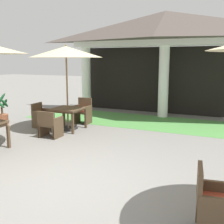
# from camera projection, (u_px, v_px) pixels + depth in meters

# --- Properties ---
(ground_plane) EXTENTS (60.00, 60.00, 0.00)m
(ground_plane) POSITION_uv_depth(u_px,v_px,m) (66.00, 184.00, 5.42)
(ground_plane) COLOR gray
(background_pavilion) EXTENTS (8.39, 2.41, 4.18)m
(background_pavilion) POSITION_uv_depth(u_px,v_px,m) (166.00, 37.00, 11.24)
(background_pavilion) COLOR white
(background_pavilion) RESTS_ON ground
(lawn_strip) EXTENTS (10.19, 2.54, 0.01)m
(lawn_strip) POSITION_uv_depth(u_px,v_px,m) (154.00, 122.00, 10.63)
(lawn_strip) COLOR #519347
(lawn_strip) RESTS_ON ground
(patio_table_mid_left) EXTENTS (0.98, 0.98, 0.74)m
(patio_table_mid_left) POSITION_uv_depth(u_px,v_px,m) (68.00, 111.00, 9.46)
(patio_table_mid_left) COLOR brown
(patio_table_mid_left) RESTS_ON ground
(patio_umbrella_mid_left) EXTENTS (2.37, 2.37, 2.81)m
(patio_umbrella_mid_left) POSITION_uv_depth(u_px,v_px,m) (66.00, 53.00, 9.11)
(patio_umbrella_mid_left) COLOR #2D2D2D
(patio_umbrella_mid_left) RESTS_ON ground
(patio_chair_mid_left_north) EXTENTS (0.58, 0.52, 0.93)m
(patio_chair_mid_left_north) POSITION_uv_depth(u_px,v_px,m) (83.00, 112.00, 10.44)
(patio_chair_mid_left_north) COLOR brown
(patio_chair_mid_left_north) RESTS_ON ground
(patio_chair_mid_left_west) EXTENTS (0.59, 0.59, 0.83)m
(patio_chair_mid_left_west) POSITION_uv_depth(u_px,v_px,m) (42.00, 116.00, 9.90)
(patio_chair_mid_left_west) COLOR brown
(patio_chair_mid_left_west) RESTS_ON ground
(patio_chair_mid_left_south) EXTENTS (0.61, 0.55, 0.82)m
(patio_chair_mid_left_south) POSITION_uv_depth(u_px,v_px,m) (50.00, 125.00, 8.57)
(patio_chair_mid_left_south) COLOR brown
(patio_chair_mid_left_south) RESTS_ON ground
(patio_chair_mid_right_west) EXTENTS (0.60, 0.64, 0.94)m
(patio_chair_mid_right_west) POSITION_uv_depth(u_px,v_px,m) (214.00, 205.00, 3.78)
(patio_chair_mid_right_west) COLOR brown
(patio_chair_mid_right_west) RESTS_ON ground
(potted_palm_left_edge) EXTENTS (0.61, 0.62, 1.14)m
(potted_palm_left_edge) POSITION_uv_depth(u_px,v_px,m) (2.00, 115.00, 10.26)
(potted_palm_left_edge) COLOR #995638
(potted_palm_left_edge) RESTS_ON ground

